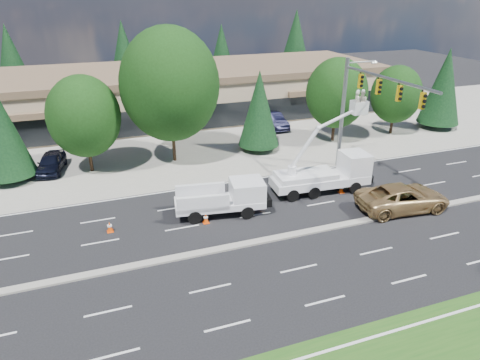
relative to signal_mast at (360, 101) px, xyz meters
name	(u,v)px	position (x,y,z in m)	size (l,w,h in m)	color
ground	(275,239)	(-10.03, -7.04, -6.06)	(140.00, 140.00, 0.00)	black
concrete_apron	(194,139)	(-10.03, 12.96, -6.05)	(140.00, 22.00, 0.01)	gray
road_median	(275,238)	(-10.03, -7.04, -6.00)	(120.00, 0.55, 0.12)	gray
strip_mall	(172,91)	(-10.03, 22.93, -3.23)	(50.40, 15.40, 5.50)	tan
tree_front_b	(1,130)	(-26.03, 7.96, -1.88)	(3.95, 3.95, 7.79)	#332114
tree_front_c	(84,116)	(-20.03, 7.96, -1.41)	(5.73, 5.73, 7.95)	#332114
tree_front_d	(170,85)	(-13.03, 7.96, 0.62)	(8.22, 8.22, 11.40)	#332114
tree_front_e	(259,108)	(-5.03, 7.96, -2.08)	(3.76, 3.76, 7.42)	#332114
tree_front_f	(337,93)	(2.97, 7.96, -1.29)	(5.87, 5.87, 8.14)	#332114
tree_front_g	(396,94)	(9.97, 7.96, -1.94)	(5.07, 5.07, 7.03)	#332114
tree_front_h	(444,86)	(15.97, 7.96, -1.52)	(4.29, 4.29, 8.46)	#332114
tree_back_a	(12,62)	(-28.03, 34.96, -0.66)	(5.10, 5.10, 10.06)	#332114
tree_back_b	(124,56)	(-14.03, 34.96, -0.59)	(5.17, 5.17, 10.19)	#332114
tree_back_c	(222,55)	(-0.03, 34.96, -1.02)	(4.76, 4.76, 9.38)	#332114
tree_back_d	(295,45)	(11.97, 34.96, -0.06)	(5.67, 5.67, 11.19)	#332114
signal_mast	(360,101)	(0.00, 0.00, 0.00)	(2.76, 10.16, 9.00)	gray
utility_pickup	(226,201)	(-11.78, -2.91, -5.12)	(6.19, 3.05, 2.27)	white
bucket_truck	(330,170)	(-3.41, -2.05, -4.41)	(7.63, 2.81, 7.49)	white
traffic_cone_a	(110,227)	(-19.36, -2.75, -5.72)	(0.40, 0.40, 0.70)	#F14707
traffic_cone_b	(206,218)	(-13.43, -3.72, -5.72)	(0.40, 0.40, 0.70)	#F14707
traffic_cone_c	(260,203)	(-9.35, -2.97, -5.72)	(0.40, 0.40, 0.70)	#F14707
traffic_cone_d	(342,189)	(-2.72, -2.79, -5.72)	(0.40, 0.40, 0.70)	#F14707
minivan	(403,198)	(-0.24, -6.44, -5.17)	(2.93, 6.35, 1.77)	tan
parked_car_west	(51,162)	(-23.14, 8.96, -5.28)	(1.83, 4.56, 1.55)	black
parked_car_east	(274,120)	(-0.83, 13.96, -5.23)	(1.74, 4.99, 1.64)	black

